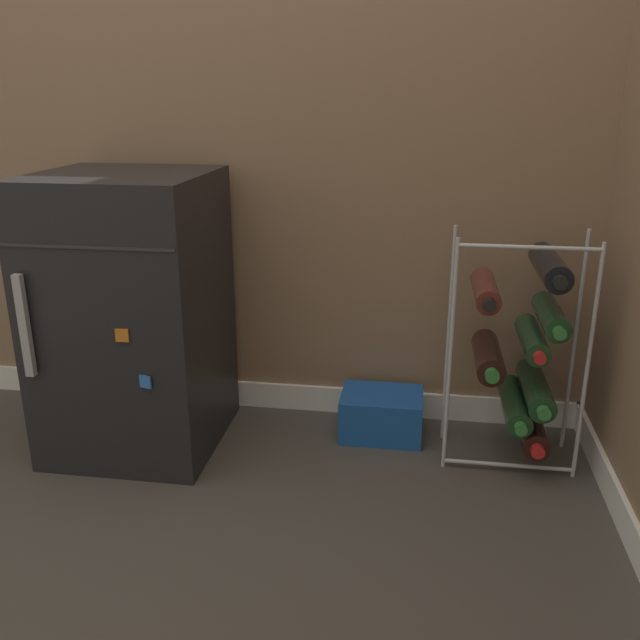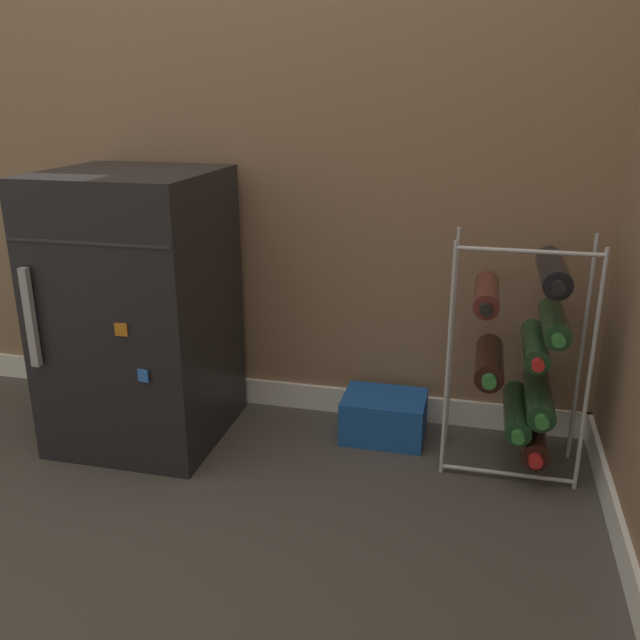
# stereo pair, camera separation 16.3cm
# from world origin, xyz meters

# --- Properties ---
(ground_plane) EXTENTS (14.00, 14.00, 0.00)m
(ground_plane) POSITION_xyz_m (0.00, 0.00, 0.00)
(ground_plane) COLOR #423D38
(wall_back) EXTENTS (6.76, 0.07, 2.50)m
(wall_back) POSITION_xyz_m (0.00, 0.66, 1.24)
(wall_back) COLOR #84664C
(wall_back) RESTS_ON ground_plane
(mini_fridge) EXTENTS (0.49, 0.52, 0.85)m
(mini_fridge) POSITION_xyz_m (-0.52, 0.34, 0.42)
(mini_fridge) COLOR black
(mini_fridge) RESTS_ON ground_plane
(wine_rack) EXTENTS (0.39, 0.33, 0.70)m
(wine_rack) POSITION_xyz_m (0.64, 0.39, 0.34)
(wine_rack) COLOR #B2B2B7
(wine_rack) RESTS_ON ground_plane
(soda_box) EXTENTS (0.26, 0.20, 0.14)m
(soda_box) POSITION_xyz_m (0.23, 0.48, 0.07)
(soda_box) COLOR #194C9E
(soda_box) RESTS_ON ground_plane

